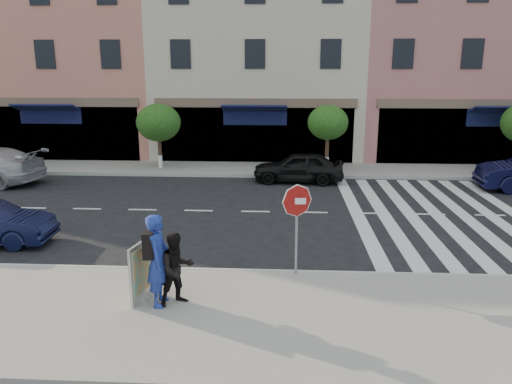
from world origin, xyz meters
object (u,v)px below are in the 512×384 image
Objects in this scene: photographer at (159,260)px; car_far_mid at (298,167)px; stop_sign at (297,209)px; walker at (177,269)px; poster_board at (140,273)px.

photographer is 0.49× the size of car_far_mid.
stop_sign is at bearing 1.33° from car_far_mid.
walker reaches higher than car_far_mid.
poster_board is at bearing -161.63° from stop_sign.
car_far_mid is at bearing -17.00° from photographer.
walker is 1.22× the size of poster_board.
poster_board is (-0.44, 0.14, -0.35)m from photographer.
car_far_mid is at bearing 40.83° from walker.
photographer is 0.41m from walker.
walker is 0.82m from poster_board.
car_far_mid is (2.80, 11.99, -0.25)m from walker.
photographer reaches higher than walker.
photographer is at bearing -156.16° from stop_sign.
stop_sign reaches higher than photographer.
stop_sign is 3.08m from walker.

